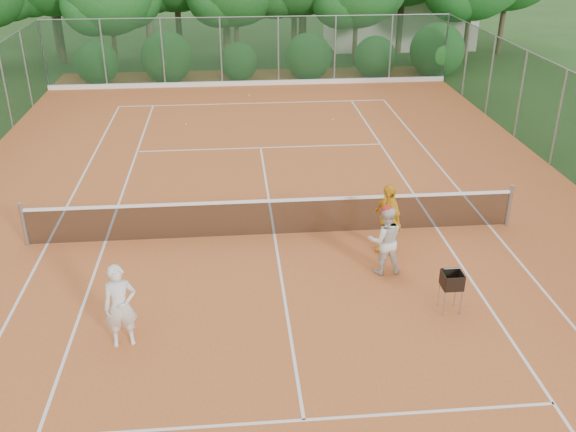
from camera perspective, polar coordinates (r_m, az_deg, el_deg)
The scene contains 13 objects.
ground at distance 15.89m, azimuth -1.22°, elevation -1.74°, with size 120.00×120.00×0.00m, color #214217.
clay_court at distance 15.88m, azimuth -1.22°, elevation -1.70°, with size 18.00×36.00×0.02m, color #C0612C.
club_building at distance 39.77m, azimuth 9.72°, elevation 16.96°, with size 8.00×5.00×3.00m, color beige.
tennis_net at distance 15.65m, azimuth -1.24°, elevation -0.01°, with size 11.97×0.10×1.10m.
player_white at distance 12.07m, azimuth -14.68°, elevation -7.75°, with size 0.59×0.39×1.63m, color silver.
player_center_grp at distance 14.08m, azimuth 8.60°, elevation -2.11°, with size 0.77×0.61×1.61m.
player_yellow at distance 14.86m, azimuth 8.85°, elevation -0.28°, with size 1.01×0.42×1.73m, color gold.
ball_hopper at distance 13.06m, azimuth 14.37°, elevation -5.60°, with size 0.38×0.38×0.87m.
stray_ball_a at distance 24.40m, azimuth -9.06°, elevation 8.06°, with size 0.07×0.07×0.07m, color #C3D230.
stray_ball_b at distance 28.04m, azimuth -3.48°, elevation 10.65°, with size 0.07×0.07×0.07m, color yellow.
stray_ball_c at distance 24.68m, azimuth 3.97°, elevation 8.52°, with size 0.07×0.07×0.07m, color yellow.
court_markings at distance 15.88m, azimuth -1.22°, elevation -1.66°, with size 11.03×23.83×0.01m.
fence_back at distance 29.65m, azimuth -3.42°, elevation 14.39°, with size 18.07×0.07×3.00m.
Camera 1 is at (-0.96, -14.06, 7.32)m, focal length 40.00 mm.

